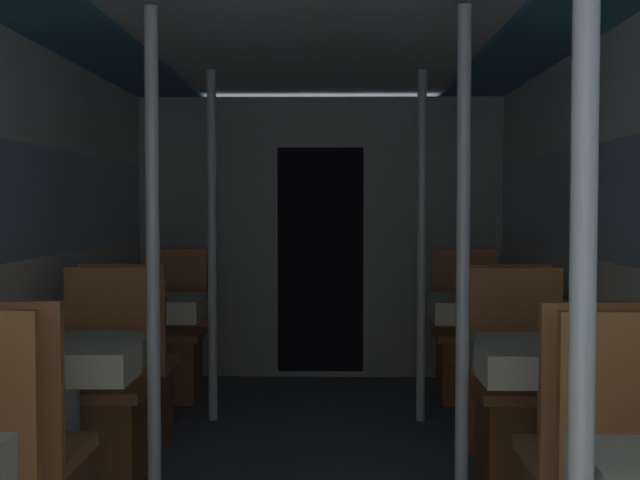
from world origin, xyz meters
TOP-DOWN VIEW (x-y plane):
  - wall_right at (1.38, 2.65)m, footprint 0.05×8.11m
  - ceiling_panel at (0.00, 2.65)m, footprint 2.77×8.11m
  - bulkhead_far at (0.00, 5.51)m, footprint 2.71×0.09m
  - dining_table_left_1 at (-0.99, 2.41)m, footprint 0.63×0.63m
  - chair_left_far_1 at (-0.99, 2.98)m, footprint 0.45×0.45m
  - support_pole_left_1 at (-0.62, 2.41)m, footprint 0.06×0.06m
  - dining_table_left_2 at (-0.99, 4.14)m, footprint 0.63×0.63m
  - chair_left_near_2 at (-0.99, 3.57)m, footprint 0.45×0.45m
  - chair_left_far_2 at (-0.99, 4.71)m, footprint 0.45×0.45m
  - support_pole_left_2 at (-0.62, 4.14)m, footprint 0.06×0.06m
  - support_pole_right_0 at (0.62, 0.69)m, footprint 0.06×0.06m
  - dining_table_right_1 at (0.99, 2.41)m, footprint 0.63×0.63m
  - chair_right_far_1 at (0.99, 2.98)m, footprint 0.45×0.45m
  - support_pole_right_1 at (0.62, 2.41)m, footprint 0.06×0.06m
  - dining_table_right_2 at (0.99, 4.14)m, footprint 0.63×0.63m
  - chair_right_near_2 at (0.99, 3.57)m, footprint 0.45×0.45m
  - chair_right_far_2 at (0.99, 4.71)m, footprint 0.45×0.45m
  - support_pole_right_2 at (0.62, 4.14)m, footprint 0.06×0.06m

SIDE VIEW (x-z plane):
  - chair_left_far_1 at x=-0.99m, z-range -0.20..0.79m
  - chair_left_near_2 at x=-0.99m, z-range -0.20..0.79m
  - chair_left_far_2 at x=-0.99m, z-range -0.20..0.79m
  - chair_right_far_1 at x=0.99m, z-range -0.20..0.79m
  - chair_right_near_2 at x=0.99m, z-range -0.20..0.79m
  - chair_right_far_2 at x=0.99m, z-range -0.20..0.79m
  - dining_table_left_1 at x=-0.99m, z-range 0.25..0.99m
  - dining_table_left_2 at x=-0.99m, z-range 0.25..0.99m
  - dining_table_right_1 at x=0.99m, z-range 0.25..0.99m
  - dining_table_right_2 at x=0.99m, z-range 0.25..0.99m
  - bulkhead_far at x=0.00m, z-range 0.00..2.09m
  - support_pole_left_1 at x=-0.62m, z-range 0.00..2.09m
  - support_pole_left_2 at x=-0.62m, z-range 0.00..2.09m
  - support_pole_right_0 at x=0.62m, z-range 0.00..2.09m
  - support_pole_right_1 at x=0.62m, z-range 0.00..2.09m
  - support_pole_right_2 at x=0.62m, z-range 0.00..2.09m
  - wall_right at x=1.38m, z-range 0.03..2.13m
  - ceiling_panel at x=0.00m, z-range 2.10..2.17m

